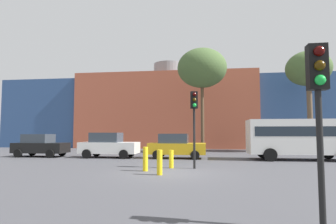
# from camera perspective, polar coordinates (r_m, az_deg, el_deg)

# --- Properties ---
(ground_plane) EXTENTS (200.00, 200.00, 0.00)m
(ground_plane) POSITION_cam_1_polar(r_m,az_deg,el_deg) (13.20, 0.47, -12.21)
(ground_plane) COLOR #47474C
(building_backdrop) EXTENTS (41.57, 10.33, 11.02)m
(building_backdrop) POSITION_cam_1_polar(r_m,az_deg,el_deg) (37.32, 0.17, -0.18)
(building_backdrop) COLOR #B2563D
(building_backdrop) RESTS_ON ground_plane
(parked_car_0) EXTENTS (3.98, 1.95, 1.72)m
(parked_car_0) POSITION_cam_1_polar(r_m,az_deg,el_deg) (23.86, -24.44, -6.18)
(parked_car_0) COLOR black
(parked_car_0) RESTS_ON ground_plane
(parked_car_1) EXTENTS (4.24, 2.08, 1.84)m
(parked_car_1) POSITION_cam_1_polar(r_m,az_deg,el_deg) (21.47, -11.92, -6.57)
(parked_car_1) COLOR white
(parked_car_1) RESTS_ON ground_plane
(parked_car_2) EXTENTS (4.07, 2.00, 1.76)m
(parked_car_2) POSITION_cam_1_polar(r_m,az_deg,el_deg) (20.35, 1.67, -6.90)
(parked_car_2) COLOR gold
(parked_car_2) RESTS_ON ground_plane
(white_bus) EXTENTS (6.80, 2.62, 2.72)m
(white_bus) POSITION_cam_1_polar(r_m,az_deg,el_deg) (21.02, 25.11, -4.39)
(white_bus) COLOR white
(white_bus) RESTS_ON ground_plane
(traffic_light_near_right) EXTENTS (0.36, 0.36, 3.57)m
(traffic_light_near_right) POSITION_cam_1_polar(r_m,az_deg,el_deg) (6.19, 28.15, 3.63)
(traffic_light_near_right) COLOR black
(traffic_light_near_right) RESTS_ON ground_plane
(traffic_light_island) EXTENTS (0.40, 0.39, 3.99)m
(traffic_light_island) POSITION_cam_1_polar(r_m,az_deg,el_deg) (14.68, 5.31, 0.08)
(traffic_light_island) COLOR black
(traffic_light_island) RESTS_ON ground_plane
(bare_tree_0) EXTENTS (4.19, 4.19, 9.68)m
(bare_tree_0) POSITION_cam_1_polar(r_m,az_deg,el_deg) (30.52, 26.53, 7.67)
(bare_tree_0) COLOR brown
(bare_tree_0) RESTS_ON ground_plane
(bare_tree_1) EXTENTS (4.56, 4.56, 9.63)m
(bare_tree_1) POSITION_cam_1_polar(r_m,az_deg,el_deg) (26.60, 6.89, 8.74)
(bare_tree_1) COLOR brown
(bare_tree_1) RESTS_ON ground_plane
(bollard_yellow_0) EXTENTS (0.24, 0.24, 1.15)m
(bollard_yellow_0) POSITION_cam_1_polar(r_m,az_deg,el_deg) (13.74, -4.60, -9.46)
(bollard_yellow_0) COLOR yellow
(bollard_yellow_0) RESTS_ON ground_plane
(bollard_yellow_1) EXTENTS (0.24, 0.24, 0.93)m
(bollard_yellow_1) POSITION_cam_1_polar(r_m,az_deg,el_deg) (14.85, 0.67, -9.50)
(bollard_yellow_1) COLOR yellow
(bollard_yellow_1) RESTS_ON ground_plane
(bollard_yellow_2) EXTENTS (0.24, 0.24, 1.09)m
(bollard_yellow_2) POSITION_cam_1_polar(r_m,az_deg,el_deg) (12.49, -1.71, -10.15)
(bollard_yellow_2) COLOR yellow
(bollard_yellow_2) RESTS_ON ground_plane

